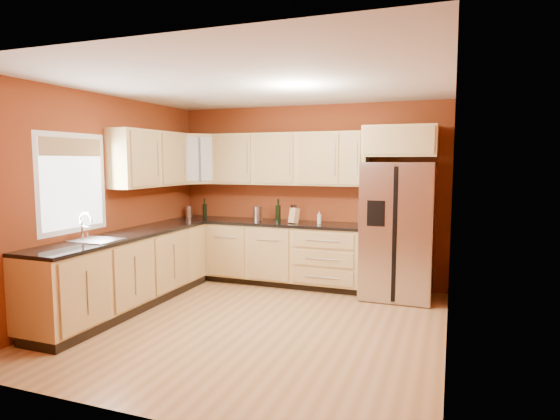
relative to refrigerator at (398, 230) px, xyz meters
name	(u,v)px	position (x,y,z in m)	size (l,w,h in m)	color
floor	(254,324)	(-1.35, -1.62, -0.89)	(4.00, 4.00, 0.00)	#A67440
ceiling	(253,84)	(-1.35, -1.62, 1.71)	(4.00, 4.00, 0.00)	silver
wall_back	(308,195)	(-1.35, 0.38, 0.41)	(4.00, 0.04, 2.60)	maroon
wall_front	(135,235)	(-1.35, -3.62, 0.41)	(4.00, 0.04, 2.60)	maroon
wall_left	(104,202)	(-3.35, -1.62, 0.41)	(0.04, 4.00, 2.60)	maroon
wall_right	(451,215)	(0.65, -1.62, 0.41)	(0.04, 4.00, 2.60)	maroon
base_cabinets_back	(266,253)	(-1.90, 0.07, -0.45)	(2.90, 0.60, 0.88)	tan
base_cabinets_left	(126,273)	(-3.05, -1.62, -0.45)	(0.60, 2.80, 0.88)	tan
countertop_back	(265,222)	(-1.90, 0.06, 0.01)	(2.90, 0.62, 0.04)	black
countertop_left	(126,235)	(-3.04, -1.62, 0.01)	(0.62, 2.80, 0.04)	black
upper_cabinets_back	(288,159)	(-1.60, 0.21, 0.94)	(2.30, 0.33, 0.75)	tan
upper_cabinets_left	(150,159)	(-3.19, -0.90, 0.94)	(0.33, 1.35, 0.75)	tan
corner_upper_cabinet	(196,159)	(-3.02, 0.04, 0.94)	(0.62, 0.33, 0.75)	tan
over_fridge_cabinet	(401,141)	(0.00, 0.07, 1.16)	(0.92, 0.60, 0.40)	tan
refrigerator	(398,230)	(0.00, 0.00, 0.00)	(0.90, 0.75, 1.78)	#ADADB1
window	(73,183)	(-3.33, -2.12, 0.66)	(0.03, 0.90, 1.00)	white
sink_faucet	(95,227)	(-3.04, -2.12, 0.18)	(0.50, 0.42, 0.30)	white
canister_left	(189,212)	(-3.20, 0.10, 0.12)	(0.11, 0.11, 0.17)	#ADADB1
canister_right	(258,213)	(-2.04, 0.11, 0.13)	(0.13, 0.13, 0.21)	#ADADB1
wine_bottle_a	(205,208)	(-2.93, 0.12, 0.18)	(0.07, 0.07, 0.30)	black
wine_bottle_b	(278,211)	(-1.68, 0.02, 0.20)	(0.08, 0.08, 0.34)	black
knife_block	(294,216)	(-1.43, 0.00, 0.14)	(0.11, 0.10, 0.22)	tan
soap_dispenser	(319,218)	(-1.08, 0.05, 0.12)	(0.06, 0.06, 0.17)	silver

